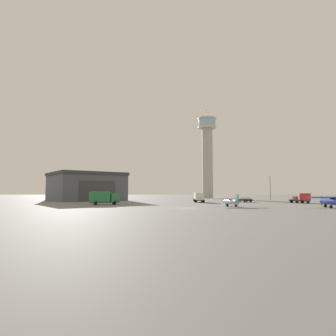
{
  "coord_description": "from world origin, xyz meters",
  "views": [
    {
      "loc": [
        -3.9,
        -54.64,
        3.29
      ],
      "look_at": [
        -3.98,
        17.2,
        9.14
      ],
      "focal_mm": 30.27,
      "sensor_mm": 36.0,
      "label": 1
    }
  ],
  "objects_px": {
    "control_tower": "(208,151)",
    "truck_flatbed_red": "(302,198)",
    "airplane_silver": "(232,201)",
    "truck_box_green": "(104,197)",
    "airplane_blue": "(336,201)",
    "car_black": "(246,200)",
    "truck_box_white": "(199,197)",
    "light_post_west": "(270,185)"
  },
  "relations": [
    {
      "from": "truck_box_white",
      "to": "light_post_west",
      "type": "relative_size",
      "value": 0.69
    },
    {
      "from": "truck_flatbed_red",
      "to": "car_black",
      "type": "relative_size",
      "value": 1.35
    },
    {
      "from": "airplane_blue",
      "to": "truck_box_white",
      "type": "xyz_separation_m",
      "value": [
        -22.93,
        29.53,
        0.14
      ]
    },
    {
      "from": "truck_flatbed_red",
      "to": "airplane_silver",
      "type": "bearing_deg",
      "value": -76.56
    },
    {
      "from": "light_post_west",
      "to": "truck_flatbed_red",
      "type": "bearing_deg",
      "value": -93.01
    },
    {
      "from": "airplane_silver",
      "to": "light_post_west",
      "type": "height_order",
      "value": "light_post_west"
    },
    {
      "from": "truck_box_white",
      "to": "truck_box_green",
      "type": "bearing_deg",
      "value": 125.1
    },
    {
      "from": "control_tower",
      "to": "truck_flatbed_red",
      "type": "relative_size",
      "value": 6.88
    },
    {
      "from": "airplane_blue",
      "to": "truck_box_white",
      "type": "distance_m",
      "value": 37.39
    },
    {
      "from": "airplane_silver",
      "to": "car_black",
      "type": "distance_m",
      "value": 26.8
    },
    {
      "from": "control_tower",
      "to": "truck_box_white",
      "type": "distance_m",
      "value": 51.09
    },
    {
      "from": "control_tower",
      "to": "airplane_silver",
      "type": "xyz_separation_m",
      "value": [
        -4.95,
        -70.34,
        -20.5
      ]
    },
    {
      "from": "airplane_blue",
      "to": "car_black",
      "type": "distance_m",
      "value": 31.53
    },
    {
      "from": "airplane_silver",
      "to": "car_black",
      "type": "bearing_deg",
      "value": -32.9
    },
    {
      "from": "truck_flatbed_red",
      "to": "truck_box_green",
      "type": "distance_m",
      "value": 52.45
    },
    {
      "from": "airplane_silver",
      "to": "car_black",
      "type": "xyz_separation_m",
      "value": [
        9.77,
        24.95,
        -0.47
      ]
    },
    {
      "from": "airplane_blue",
      "to": "truck_flatbed_red",
      "type": "bearing_deg",
      "value": -22.3
    },
    {
      "from": "control_tower",
      "to": "truck_box_white",
      "type": "bearing_deg",
      "value": -101.23
    },
    {
      "from": "truck_flatbed_red",
      "to": "truck_box_white",
      "type": "bearing_deg",
      "value": -127.99
    },
    {
      "from": "airplane_blue",
      "to": "truck_flatbed_red",
      "type": "distance_m",
      "value": 22.93
    },
    {
      "from": "car_black",
      "to": "control_tower",
      "type": "bearing_deg",
      "value": -116.01
    },
    {
      "from": "car_black",
      "to": "airplane_blue",
      "type": "bearing_deg",
      "value": 74.45
    },
    {
      "from": "truck_box_white",
      "to": "control_tower",
      "type": "bearing_deg",
      "value": -8.96
    },
    {
      "from": "car_black",
      "to": "light_post_west",
      "type": "relative_size",
      "value": 0.49
    },
    {
      "from": "airplane_blue",
      "to": "truck_box_white",
      "type": "height_order",
      "value": "airplane_blue"
    },
    {
      "from": "airplane_silver",
      "to": "truck_box_white",
      "type": "distance_m",
      "value": 24.63
    },
    {
      "from": "truck_box_green",
      "to": "car_black",
      "type": "distance_m",
      "value": 41.93
    },
    {
      "from": "truck_box_white",
      "to": "car_black",
      "type": "relative_size",
      "value": 1.4
    },
    {
      "from": "control_tower",
      "to": "truck_box_white",
      "type": "xyz_separation_m",
      "value": [
        -9.15,
        -46.08,
        -20.09
      ]
    },
    {
      "from": "control_tower",
      "to": "truck_box_green",
      "type": "relative_size",
      "value": 5.76
    },
    {
      "from": "airplane_silver",
      "to": "truck_box_white",
      "type": "xyz_separation_m",
      "value": [
        -4.2,
        24.27,
        0.41
      ]
    },
    {
      "from": "control_tower",
      "to": "airplane_blue",
      "type": "height_order",
      "value": "control_tower"
    },
    {
      "from": "control_tower",
      "to": "airplane_silver",
      "type": "bearing_deg",
      "value": -94.02
    },
    {
      "from": "truck_box_green",
      "to": "light_post_west",
      "type": "relative_size",
      "value": 0.79
    },
    {
      "from": "control_tower",
      "to": "truck_flatbed_red",
      "type": "height_order",
      "value": "control_tower"
    },
    {
      "from": "airplane_silver",
      "to": "truck_box_green",
      "type": "height_order",
      "value": "truck_box_green"
    },
    {
      "from": "car_black",
      "to": "light_post_west",
      "type": "bearing_deg",
      "value": -158.28
    },
    {
      "from": "control_tower",
      "to": "airplane_blue",
      "type": "relative_size",
      "value": 3.84
    },
    {
      "from": "truck_flatbed_red",
      "to": "car_black",
      "type": "height_order",
      "value": "truck_flatbed_red"
    },
    {
      "from": "control_tower",
      "to": "truck_flatbed_red",
      "type": "distance_m",
      "value": 59.65
    },
    {
      "from": "car_black",
      "to": "truck_box_green",
      "type": "bearing_deg",
      "value": -8.84
    },
    {
      "from": "airplane_silver",
      "to": "light_post_west",
      "type": "relative_size",
      "value": 0.97
    }
  ]
}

